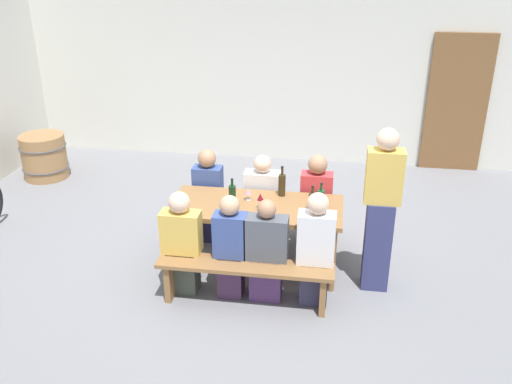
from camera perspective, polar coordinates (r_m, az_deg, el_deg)
ground_plane at (r=6.15m, az=0.00°, el=-7.68°), size 24.00×24.00×0.00m
back_wall at (r=8.87m, az=3.53°, el=13.41°), size 14.00×0.20×3.20m
wooden_door at (r=9.00m, az=20.05°, el=8.56°), size 0.90×0.06×2.10m
tasting_table at (r=5.83m, az=0.00°, el=-2.11°), size 1.81×0.80×0.75m
bench_near at (r=5.38m, az=-1.14°, el=-8.40°), size 1.71×0.30×0.45m
bench_far at (r=6.59m, az=0.92°, el=-1.93°), size 1.71×0.30×0.45m
wine_bottle_0 at (r=5.66m, az=6.70°, el=-0.82°), size 0.08×0.08×0.31m
wine_bottle_1 at (r=5.63m, az=5.82°, el=-1.03°), size 0.07×0.07×0.29m
wine_bottle_2 at (r=5.78m, az=-2.46°, el=-0.24°), size 0.08×0.08×0.29m
wine_bottle_3 at (r=5.97m, az=2.70°, el=0.78°), size 0.08×0.08×0.34m
wine_glass_0 at (r=5.87m, az=-0.82°, el=0.07°), size 0.08×0.08×0.14m
wine_glass_1 at (r=5.54m, az=1.19°, el=-1.15°), size 0.07×0.07×0.18m
wine_glass_2 at (r=5.68m, az=0.46°, el=-0.58°), size 0.07×0.07×0.16m
seated_guest_near_0 at (r=5.55m, az=-7.67°, el=-5.44°), size 0.39×0.24×1.09m
seated_guest_near_1 at (r=5.44m, az=-2.65°, el=-5.85°), size 0.32×0.24×1.09m
seated_guest_near_2 at (r=5.41m, az=1.08°, el=-6.37°), size 0.41×0.24×1.07m
seated_guest_near_3 at (r=5.34m, az=6.17°, el=-6.11°), size 0.36×0.24×1.17m
seated_guest_far_0 at (r=6.48m, az=-4.95°, el=-0.50°), size 0.33×0.24×1.14m
seated_guest_far_1 at (r=6.38m, az=0.66°, el=-1.13°), size 0.41×0.24×1.10m
seated_guest_far_2 at (r=6.32m, az=6.21°, el=-1.22°), size 0.36×0.24×1.14m
standing_host at (r=5.56m, az=12.75°, el=-2.10°), size 0.35×0.24×1.71m
wine_barrel at (r=8.94m, az=-21.05°, el=3.46°), size 0.69×0.69×0.67m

